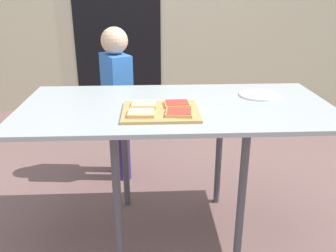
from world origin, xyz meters
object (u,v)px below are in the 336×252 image
(pizza_slice_near_left, at_px, (141,113))
(child_left, at_px, (117,94))
(cutting_board, at_px, (161,112))
(pizza_slice_near_right, at_px, (179,113))
(plate_white_right, at_px, (259,95))
(dining_table, at_px, (176,117))
(pizza_slice_far_right, at_px, (178,104))
(pizza_slice_far_left, at_px, (144,105))

(pizza_slice_near_left, bearing_deg, child_left, 102.01)
(cutting_board, height_order, pizza_slice_near_left, pizza_slice_near_left)
(pizza_slice_near_right, bearing_deg, plate_white_right, 34.62)
(dining_table, bearing_deg, pizza_slice_far_right, -87.68)
(cutting_board, distance_m, plate_white_right, 0.59)
(plate_white_right, bearing_deg, pizza_slice_far_right, -157.45)
(plate_white_right, bearing_deg, child_left, 145.29)
(dining_table, xyz_separation_m, pizza_slice_far_left, (-0.16, -0.06, 0.09))
(pizza_slice_far_left, relative_size, plate_white_right, 0.58)
(pizza_slice_far_left, height_order, pizza_slice_far_right, same)
(cutting_board, distance_m, pizza_slice_near_right, 0.10)
(pizza_slice_near_right, bearing_deg, pizza_slice_far_right, 88.34)
(pizza_slice_far_right, height_order, plate_white_right, pizza_slice_far_right)
(pizza_slice_near_right, xyz_separation_m, child_left, (-0.35, 0.87, -0.16))
(pizza_slice_near_left, distance_m, child_left, 0.90)
(pizza_slice_near_left, relative_size, pizza_slice_far_right, 0.99)
(dining_table, xyz_separation_m, pizza_slice_near_right, (-0.00, -0.18, 0.09))
(cutting_board, height_order, plate_white_right, cutting_board)
(pizza_slice_near_right, bearing_deg, child_left, 112.01)
(dining_table, xyz_separation_m, child_left, (-0.35, 0.69, -0.07))
(pizza_slice_far_left, xyz_separation_m, plate_white_right, (0.61, 0.19, -0.02))
(pizza_slice_far_left, xyz_separation_m, child_left, (-0.19, 0.75, -0.16))
(dining_table, bearing_deg, plate_white_right, 15.94)
(plate_white_right, height_order, child_left, child_left)
(pizza_slice_far_left, xyz_separation_m, pizza_slice_near_right, (0.16, -0.12, 0.00))
(pizza_slice_far_right, bearing_deg, plate_white_right, 22.55)
(dining_table, distance_m, pizza_slice_near_left, 0.26)
(pizza_slice_far_right, bearing_deg, child_left, 115.53)
(child_left, bearing_deg, dining_table, -62.78)
(cutting_board, distance_m, pizza_slice_far_right, 0.11)
(plate_white_right, bearing_deg, pizza_slice_near_left, -153.58)
(dining_table, xyz_separation_m, cutting_board, (-0.08, -0.12, 0.07))
(cutting_board, bearing_deg, child_left, 108.59)
(dining_table, distance_m, plate_white_right, 0.48)
(pizza_slice_far_left, bearing_deg, pizza_slice_near_right, -38.00)
(cutting_board, xyz_separation_m, plate_white_right, (0.53, 0.25, -0.00))
(dining_table, height_order, plate_white_right, plate_white_right)
(cutting_board, xyz_separation_m, pizza_slice_near_right, (0.08, -0.06, 0.02))
(pizza_slice_near_left, height_order, plate_white_right, pizza_slice_near_left)
(pizza_slice_far_right, bearing_deg, pizza_slice_far_left, -178.93)
(pizza_slice_far_right, bearing_deg, pizza_slice_near_right, -91.66)
(dining_table, bearing_deg, pizza_slice_near_right, -90.42)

